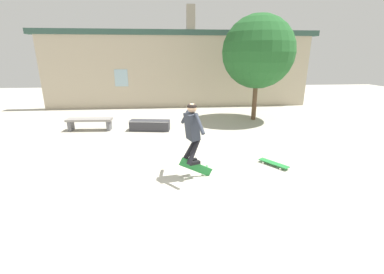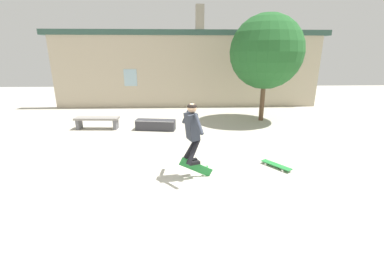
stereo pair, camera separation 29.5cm
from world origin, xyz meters
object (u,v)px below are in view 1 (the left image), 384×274
object	(u,v)px
skater	(192,129)
skateboard_flipping	(196,167)
park_bench	(90,122)
skate_ledge	(150,125)
skateboard_resting	(274,163)
tree_right	(258,52)

from	to	relation	value
skater	skateboard_flipping	size ratio (longest dim) A/B	1.75
skater	skateboard_flipping	distance (m)	0.97
park_bench	skate_ledge	xyz separation A→B (m)	(2.34, -0.24, -0.14)
skateboard_resting	tree_right	bearing A→B (deg)	132.25
tree_right	skateboard_flipping	xyz separation A→B (m)	(-3.27, -5.59, -2.71)
tree_right	skateboard_resting	distance (m)	6.01
skater	skateboard_resting	distance (m)	2.55
park_bench	skateboard_flipping	world-z (taller)	skateboard_flipping
park_bench	skate_ledge	size ratio (longest dim) A/B	1.10
tree_right	skate_ledge	distance (m)	5.57
skate_ledge	skateboard_flipping	size ratio (longest dim) A/B	1.93
skate_ledge	skater	distance (m)	4.52
skateboard_resting	park_bench	bearing A→B (deg)	-159.69
tree_right	skateboard_flipping	size ratio (longest dim) A/B	5.47
park_bench	skater	bearing A→B (deg)	-48.09
skater	park_bench	bearing A→B (deg)	109.26
skateboard_flipping	tree_right	bearing A→B (deg)	59.76
tree_right	park_bench	xyz separation A→B (m)	(-6.98, -1.16, -2.61)
park_bench	skateboard_flipping	size ratio (longest dim) A/B	2.11
skateboard_flipping	skateboard_resting	bearing A→B (deg)	11.56
tree_right	park_bench	distance (m)	7.54
skate_ledge	skater	size ratio (longest dim) A/B	1.10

